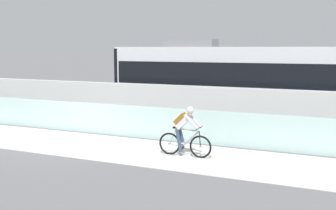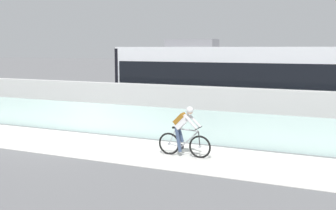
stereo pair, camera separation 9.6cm
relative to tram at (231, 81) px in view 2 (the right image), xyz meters
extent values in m
plane|color=slate|center=(-4.51, -6.85, -1.89)|extent=(200.00, 200.00, 0.00)
cube|color=silver|center=(-4.51, -6.85, -1.89)|extent=(32.00, 3.20, 0.01)
cube|color=silver|center=(-4.51, -5.00, -1.28)|extent=(32.00, 0.05, 1.22)
cube|color=silver|center=(-4.51, -3.20, -0.95)|extent=(32.00, 0.36, 1.88)
cube|color=#595654|center=(-4.51, -0.72, -1.89)|extent=(32.00, 0.08, 0.01)
cube|color=#595654|center=(-4.51, 0.72, -1.89)|extent=(32.00, 0.08, 0.01)
cube|color=silver|center=(0.02, 0.00, 0.01)|extent=(11.00, 2.50, 3.10)
cube|color=black|center=(0.02, 0.00, 0.36)|extent=(10.56, 2.54, 1.04)
cube|color=#14724C|center=(0.02, 0.00, -1.36)|extent=(10.78, 2.53, 0.28)
cube|color=slate|center=(-1.96, 0.00, 1.74)|extent=(2.40, 1.10, 0.36)
cube|color=#232326|center=(-3.50, 0.00, -1.53)|extent=(1.40, 1.88, 0.20)
cylinder|color=black|center=(-3.50, -0.72, -1.59)|extent=(0.60, 0.10, 0.60)
cylinder|color=black|center=(-3.50, 0.72, -1.59)|extent=(0.60, 0.10, 0.60)
cube|color=#232326|center=(3.54, 0.00, -1.53)|extent=(1.40, 1.88, 0.20)
cylinder|color=black|center=(3.54, -0.72, -1.59)|extent=(0.60, 0.10, 0.60)
cylinder|color=black|center=(3.54, 0.72, -1.59)|extent=(0.60, 0.10, 0.60)
cube|color=black|center=(-5.43, 0.00, 0.01)|extent=(0.16, 2.54, 2.94)
torus|color=black|center=(0.94, -6.85, -1.53)|extent=(0.72, 0.06, 0.72)
cylinder|color=#99999E|center=(0.94, -6.85, -1.53)|extent=(0.07, 0.10, 0.07)
torus|color=black|center=(-0.11, -6.85, -1.53)|extent=(0.72, 0.06, 0.72)
cylinder|color=#99999E|center=(-0.11, -6.85, -1.53)|extent=(0.07, 0.10, 0.07)
cylinder|color=#99999E|center=(0.60, -6.85, -1.32)|extent=(0.60, 0.04, 0.58)
cylinder|color=#99999E|center=(0.23, -6.85, -1.30)|extent=(0.22, 0.04, 0.59)
cylinder|color=#99999E|center=(0.51, -6.85, -1.03)|extent=(0.76, 0.04, 0.07)
cylinder|color=#99999E|center=(0.10, -6.85, -1.56)|extent=(0.43, 0.03, 0.09)
cylinder|color=#99999E|center=(0.01, -6.85, -1.27)|extent=(0.27, 0.02, 0.53)
cylinder|color=black|center=(0.92, -6.85, -1.29)|extent=(0.08, 0.03, 0.49)
cube|color=black|center=(0.14, -6.85, -0.99)|extent=(0.24, 0.10, 0.05)
cylinder|color=black|center=(0.89, -6.85, -0.94)|extent=(0.03, 0.58, 0.03)
cylinder|color=#262628|center=(0.32, -6.85, -1.59)|extent=(0.18, 0.02, 0.18)
cube|color=silver|center=(0.36, -6.85, -0.78)|extent=(0.50, 0.28, 0.51)
cube|color=#8C5919|center=(0.26, -6.85, -0.69)|extent=(0.38, 0.30, 0.38)
sphere|color=beige|center=(0.60, -6.85, -0.43)|extent=(0.20, 0.20, 0.20)
sphere|color=silver|center=(0.60, -6.85, -0.40)|extent=(0.23, 0.23, 0.23)
cylinder|color=silver|center=(0.71, -7.01, -0.77)|extent=(0.41, 0.08, 0.41)
cylinder|color=silver|center=(0.71, -6.69, -0.77)|extent=(0.41, 0.08, 0.41)
cylinder|color=#384766|center=(0.25, -6.94, -1.35)|extent=(0.25, 0.11, 0.79)
cylinder|color=#384766|center=(0.25, -6.76, -1.21)|extent=(0.25, 0.11, 0.52)
camera|label=1|loc=(5.04, -18.61, 1.52)|focal=43.82mm
camera|label=2|loc=(5.12, -18.57, 1.52)|focal=43.82mm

